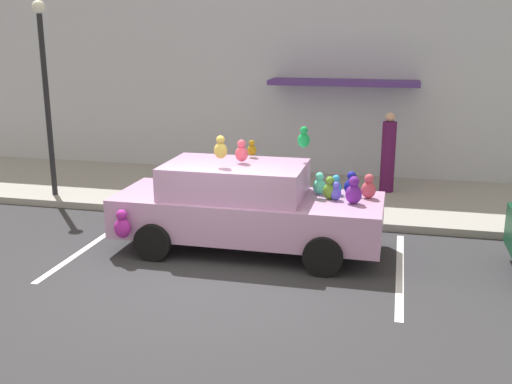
% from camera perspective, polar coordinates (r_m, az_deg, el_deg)
% --- Properties ---
extents(ground_plane, '(60.00, 60.00, 0.00)m').
position_cam_1_polar(ground_plane, '(9.53, -4.70, -8.21)').
color(ground_plane, '#2D2D30').
extents(sidewalk, '(24.00, 4.00, 0.15)m').
position_cam_1_polar(sidewalk, '(14.08, 1.56, -0.13)').
color(sidewalk, gray).
rests_on(sidewalk, ground).
extents(storefront_building, '(24.00, 1.25, 6.40)m').
position_cam_1_polar(storefront_building, '(15.71, 3.34, 12.94)').
color(storefront_building, '#B2B7C1').
rests_on(storefront_building, ground).
extents(parking_stripe_front, '(0.12, 3.60, 0.01)m').
position_cam_1_polar(parking_stripe_front, '(10.03, 13.48, -7.34)').
color(parking_stripe_front, silver).
rests_on(parking_stripe_front, ground).
extents(parking_stripe_rear, '(0.12, 3.60, 0.01)m').
position_cam_1_polar(parking_stripe_rear, '(11.34, -15.37, -4.84)').
color(parking_stripe_rear, silver).
rests_on(parking_stripe_rear, ground).
extents(plush_covered_car, '(4.62, 2.05, 2.16)m').
position_cam_1_polar(plush_covered_car, '(10.48, -0.98, -1.32)').
color(plush_covered_car, '#B98BB4').
rests_on(plush_covered_car, ground).
extents(teddy_bear_on_sidewalk, '(0.33, 0.27, 0.63)m').
position_cam_1_polar(teddy_bear_on_sidewalk, '(13.08, -0.08, 0.35)').
color(teddy_bear_on_sidewalk, brown).
rests_on(teddy_bear_on_sidewalk, sidewalk).
extents(street_lamp_post, '(0.28, 0.28, 4.24)m').
position_cam_1_polar(street_lamp_post, '(14.04, -19.37, 9.95)').
color(street_lamp_post, black).
rests_on(street_lamp_post, sidewalk).
extents(pedestrian_near_shopfront, '(0.32, 0.32, 1.83)m').
position_cam_1_polar(pedestrian_near_shopfront, '(14.11, 12.42, 3.45)').
color(pedestrian_near_shopfront, '#4F1443').
rests_on(pedestrian_near_shopfront, sidewalk).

